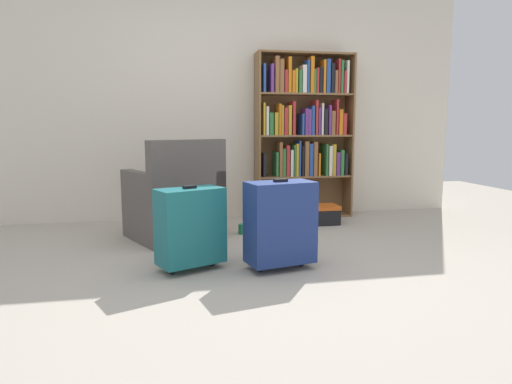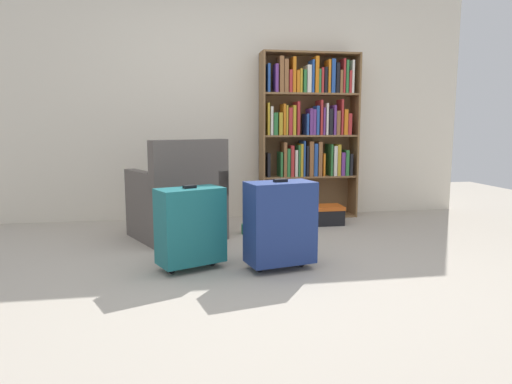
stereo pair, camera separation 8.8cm
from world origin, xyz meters
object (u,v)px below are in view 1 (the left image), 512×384
Objects in this scene: suitcase_teal at (190,226)px; mug at (243,229)px; storage_box at (315,214)px; suitcase_navy_blue at (280,222)px; armchair at (175,204)px; bookshelf at (304,127)px.

mug is at bearing 61.45° from suitcase_teal.
storage_box is at bearing 43.41° from suitcase_teal.
mug is 1.14m from suitcase_navy_blue.
armchair is 1.54× the size of suitcase_teal.
bookshelf is at bearing 68.01° from suitcase_navy_blue.
suitcase_navy_blue reaches higher than storage_box.
bookshelf is 1.44m from mug.
mug is 1.17m from suitcase_teal.
storage_box is 0.78× the size of suitcase_teal.
bookshelf is 1.77m from armchair.
suitcase_navy_blue is at bearing -56.09° from armchair.
mug is (-0.81, -0.71, -0.96)m from bookshelf.
storage_box reaches higher than mug.
suitcase_teal is at bearing -85.09° from armchair.
bookshelf is 3.78× the size of storage_box.
armchair is at bearing 94.91° from suitcase_teal.
mug is 0.87m from storage_box.
suitcase_navy_blue is 0.63m from suitcase_teal.
suitcase_teal reaches higher than mug.
storage_box is 0.73× the size of suitcase_navy_blue.
armchair is at bearing -166.88° from storage_box.
armchair reaches higher than suitcase_teal.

